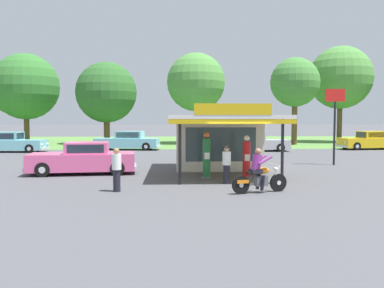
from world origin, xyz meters
TOP-DOWN VIEW (x-y plane):
  - ground_plane at (0.00, 0.00)m, footprint 300.00×300.00m
  - grass_verge_strip at (0.00, 30.00)m, footprint 120.00×24.00m
  - service_station_kiosk at (-0.24, 4.57)m, footprint 5.01×7.40m
  - gas_pump_nearside at (-1.11, 1.36)m, footprint 0.44×0.44m
  - gas_pump_offside at (0.64, 1.36)m, footprint 0.44×0.44m
  - motorcycle_with_rider at (0.47, -2.02)m, footprint 2.07×0.86m
  - featured_classic_sedan at (-6.82, 3.24)m, footprint 5.21×2.36m
  - parked_car_back_row_far_left at (14.13, 17.48)m, footprint 5.42×2.46m
  - parked_car_back_row_centre at (4.01, 16.00)m, footprint 5.18×2.01m
  - parked_car_back_row_centre_left at (-6.37, 17.85)m, footprint 5.60×2.53m
  - parked_car_back_row_left at (-15.22, 15.92)m, footprint 5.44×2.11m
  - bystander_standing_back_lot at (-0.41, -0.01)m, footprint 0.34×0.34m
  - bystander_leaning_by_kiosk at (-4.58, -1.55)m, footprint 0.34×0.34m
  - tree_oak_centre at (-0.22, 26.08)m, footprint 6.00×6.00m
  - tree_oak_far_right at (-18.40, 27.66)m, footprint 6.97×6.97m
  - tree_oak_right at (15.63, 27.70)m, footprint 6.81×6.81m
  - tree_oak_left at (-9.38, 25.75)m, footprint 6.17×6.17m
  - tree_oak_far_left at (9.44, 23.65)m, footprint 4.85×4.85m
  - roadside_pole_sign at (6.48, 6.24)m, footprint 1.10×0.12m

SIDE VIEW (x-z plane):
  - ground_plane at x=0.00m, z-range 0.00..0.00m
  - grass_verge_strip at x=0.00m, z-range 0.00..0.01m
  - motorcycle_with_rider at x=0.47m, z-range -0.14..1.44m
  - featured_classic_sedan at x=-6.82m, z-range -0.06..1.43m
  - parked_car_back_row_centre at x=4.01m, z-range -0.07..1.45m
  - parked_car_back_row_left at x=-15.22m, z-range -0.08..1.49m
  - parked_car_back_row_centre_left at x=-6.37m, z-range -0.07..1.48m
  - parked_car_back_row_far_left at x=14.13m, z-range -0.06..1.47m
  - bystander_standing_back_lot at x=-0.41m, z-range 0.04..1.55m
  - bystander_leaning_by_kiosk at x=-4.58m, z-range 0.04..1.61m
  - gas_pump_offside at x=0.64m, z-range -0.08..1.81m
  - gas_pump_nearside at x=-1.11m, z-range -0.08..1.95m
  - service_station_kiosk at x=-0.24m, z-range 0.04..3.25m
  - roadside_pole_sign at x=6.48m, z-range 0.81..5.07m
  - tree_oak_left at x=-9.38m, z-range 1.07..9.40m
  - tree_oak_far_right at x=-18.40m, z-range 1.08..10.53m
  - tree_oak_far_left at x=9.44m, z-range 1.83..10.43m
  - tree_oak_centre at x=-0.22m, z-range 1.54..10.87m
  - tree_oak_right at x=15.63m, z-range 1.69..12.13m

